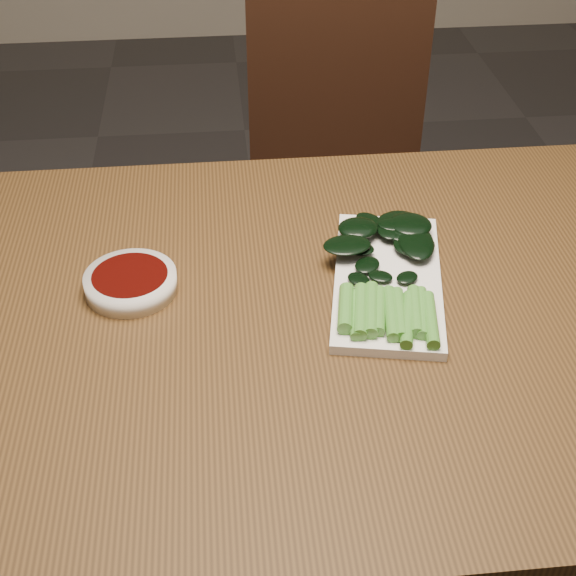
{
  "coord_description": "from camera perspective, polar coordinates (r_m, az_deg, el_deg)",
  "views": [
    {
      "loc": [
        -0.11,
        -0.8,
        1.41
      ],
      "look_at": [
        -0.03,
        0.03,
        0.76
      ],
      "focal_mm": 50.0,
      "sensor_mm": 36.0,
      "label": 1
    }
  ],
  "objects": [
    {
      "name": "table",
      "position": [
        1.09,
        1.56,
        -4.29
      ],
      "size": [
        1.4,
        0.8,
        0.75
      ],
      "color": "#492F15",
      "rests_on": "ground"
    },
    {
      "name": "chair_far",
      "position": [
        1.79,
        3.5,
        6.71
      ],
      "size": [
        0.41,
        0.41,
        0.89
      ],
      "rotation": [
        0.0,
        0.0,
        -0.08
      ],
      "color": "black",
      "rests_on": "ground"
    },
    {
      "name": "sauce_bowl",
      "position": [
        1.08,
        -11.12,
        0.42
      ],
      "size": [
        0.12,
        0.12,
        0.03
      ],
      "color": "white",
      "rests_on": "table"
    },
    {
      "name": "serving_plate",
      "position": [
        1.09,
        7.09,
        0.56
      ],
      "size": [
        0.2,
        0.32,
        0.01
      ],
      "rotation": [
        0.0,
        0.0,
        -0.19
      ],
      "color": "white",
      "rests_on": "table"
    },
    {
      "name": "gai_lan",
      "position": [
        1.08,
        7.24,
        1.5
      ],
      "size": [
        0.18,
        0.31,
        0.02
      ],
      "color": "#4F9A35",
      "rests_on": "serving_plate"
    }
  ]
}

